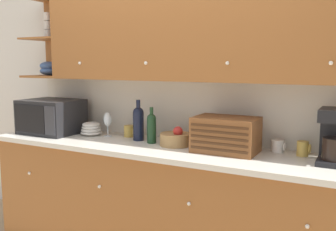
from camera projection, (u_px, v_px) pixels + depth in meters
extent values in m
cube|color=silver|center=(182.00, 97.00, 3.16)|extent=(5.40, 0.06, 2.60)
cube|color=#935628|center=(163.00, 206.00, 2.98)|extent=(3.00, 0.62, 0.91)
cube|color=silver|center=(161.00, 149.00, 2.90)|extent=(3.02, 0.65, 0.04)
sphere|color=white|center=(29.00, 173.00, 3.20)|extent=(0.03, 0.03, 0.03)
sphere|color=white|center=(99.00, 187.00, 2.85)|extent=(0.03, 0.03, 0.03)
sphere|color=white|center=(189.00, 204.00, 2.50)|extent=(0.03, 0.03, 0.03)
sphere|color=white|center=(307.00, 226.00, 2.15)|extent=(0.03, 0.03, 0.03)
cube|color=silver|center=(180.00, 109.00, 3.15)|extent=(3.00, 0.01, 0.50)
cube|color=#935628|center=(195.00, 31.00, 2.81)|extent=(2.58, 0.36, 0.75)
cube|color=#935628|center=(61.00, 38.00, 3.66)|extent=(0.42, 0.02, 0.75)
cube|color=#935628|center=(50.00, 76.00, 3.56)|extent=(0.42, 0.36, 0.02)
cube|color=#935628|center=(48.00, 39.00, 3.51)|extent=(0.42, 0.36, 0.02)
sphere|color=white|center=(80.00, 63.00, 3.13)|extent=(0.03, 0.03, 0.03)
sphere|color=white|center=(146.00, 63.00, 2.83)|extent=(0.03, 0.03, 0.03)
sphere|color=white|center=(227.00, 63.00, 2.53)|extent=(0.03, 0.03, 0.03)
sphere|color=white|center=(331.00, 63.00, 2.23)|extent=(0.03, 0.03, 0.03)
ellipsoid|color=#3D5B93|center=(50.00, 71.00, 3.55)|extent=(0.18, 0.18, 0.08)
ellipsoid|color=#3D5B93|center=(50.00, 66.00, 3.54)|extent=(0.18, 0.18, 0.08)
cylinder|color=silver|center=(48.00, 34.00, 3.50)|extent=(0.07, 0.07, 0.08)
cylinder|color=silver|center=(48.00, 25.00, 3.49)|extent=(0.07, 0.07, 0.08)
cylinder|color=silver|center=(47.00, 17.00, 3.48)|extent=(0.07, 0.07, 0.08)
cube|color=black|center=(52.00, 116.00, 3.43)|extent=(0.51, 0.41, 0.31)
cube|color=black|center=(29.00, 119.00, 3.28)|extent=(0.36, 0.01, 0.25)
cube|color=#2D2D33|center=(50.00, 121.00, 3.17)|extent=(0.11, 0.01, 0.25)
ellipsoid|color=silver|center=(91.00, 133.00, 3.34)|extent=(0.19, 0.19, 0.04)
ellipsoid|color=silver|center=(91.00, 130.00, 3.34)|extent=(0.18, 0.18, 0.05)
ellipsoid|color=silver|center=(91.00, 127.00, 3.34)|extent=(0.17, 0.17, 0.04)
ellipsoid|color=silver|center=(91.00, 124.00, 3.33)|extent=(0.16, 0.16, 0.04)
cylinder|color=silver|center=(108.00, 136.00, 3.29)|extent=(0.07, 0.07, 0.01)
cylinder|color=silver|center=(108.00, 131.00, 3.29)|extent=(0.01, 0.01, 0.08)
ellipsoid|color=silver|center=(108.00, 119.00, 3.27)|extent=(0.07, 0.07, 0.12)
cylinder|color=gold|center=(129.00, 131.00, 3.28)|extent=(0.09, 0.09, 0.10)
torus|color=gold|center=(134.00, 131.00, 3.25)|extent=(0.01, 0.07, 0.07)
cylinder|color=black|center=(138.00, 126.00, 3.11)|extent=(0.09, 0.09, 0.23)
sphere|color=black|center=(138.00, 113.00, 3.09)|extent=(0.09, 0.09, 0.09)
cylinder|color=black|center=(138.00, 105.00, 3.08)|extent=(0.03, 0.03, 0.08)
cylinder|color=#19381E|center=(152.00, 131.00, 3.00)|extent=(0.07, 0.07, 0.20)
sphere|color=#19381E|center=(152.00, 118.00, 2.99)|extent=(0.07, 0.07, 0.07)
cylinder|color=#19381E|center=(151.00, 111.00, 2.98)|extent=(0.03, 0.03, 0.07)
cylinder|color=#A87F4C|center=(175.00, 139.00, 2.92)|extent=(0.24, 0.24, 0.10)
sphere|color=red|center=(178.00, 131.00, 2.88)|extent=(0.08, 0.08, 0.08)
cube|color=brown|center=(226.00, 135.00, 2.70)|extent=(0.45, 0.30, 0.25)
cube|color=#432713|center=(218.00, 150.00, 2.58)|extent=(0.42, 0.01, 0.02)
cube|color=#432713|center=(218.00, 144.00, 2.57)|extent=(0.42, 0.01, 0.02)
cube|color=#432713|center=(219.00, 138.00, 2.56)|extent=(0.42, 0.01, 0.02)
cube|color=#432713|center=(219.00, 132.00, 2.56)|extent=(0.42, 0.01, 0.02)
cube|color=#432713|center=(219.00, 127.00, 2.55)|extent=(0.42, 0.01, 0.02)
cylinder|color=silver|center=(277.00, 146.00, 2.70)|extent=(0.09, 0.09, 0.09)
torus|color=silver|center=(284.00, 147.00, 2.68)|extent=(0.01, 0.06, 0.06)
cylinder|color=gold|center=(303.00, 149.00, 2.59)|extent=(0.08, 0.08, 0.10)
torus|color=gold|center=(310.00, 149.00, 2.57)|extent=(0.01, 0.07, 0.07)
cube|color=black|center=(334.00, 162.00, 2.39)|extent=(0.21, 0.27, 0.03)
cylinder|color=black|center=(335.00, 149.00, 2.36)|extent=(0.16, 0.16, 0.14)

